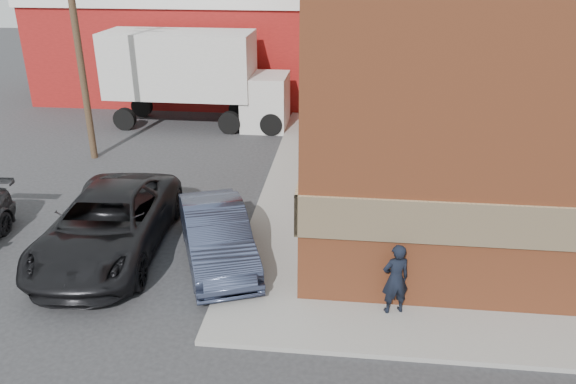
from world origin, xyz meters
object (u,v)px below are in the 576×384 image
(utility_pole, at_px, (77,35))
(suv_a, at_px, (108,225))
(box_truck, at_px, (198,73))
(brick_building, at_px, (530,45))
(warehouse, at_px, (198,43))
(sedan, at_px, (217,236))
(man, at_px, (395,279))

(utility_pole, distance_m, suv_a, 8.97)
(box_truck, bearing_deg, brick_building, -20.13)
(brick_building, distance_m, box_truck, 13.91)
(warehouse, height_order, box_truck, warehouse)
(sedan, bearing_deg, warehouse, 84.57)
(warehouse, distance_m, utility_pole, 11.27)
(box_truck, bearing_deg, utility_pole, -122.75)
(brick_building, height_order, box_truck, brick_building)
(man, relative_size, sedan, 0.37)
(brick_building, xyz_separation_m, sedan, (-9.30, -7.30, -3.92))
(warehouse, xyz_separation_m, box_truck, (1.64, -6.19, -0.35))
(utility_pole, xyz_separation_m, sedan, (6.70, -7.30, -3.99))
(utility_pole, xyz_separation_m, suv_a, (3.69, -7.20, -3.89))
(utility_pole, bearing_deg, sedan, -47.46)
(man, bearing_deg, suv_a, -33.79)
(sedan, xyz_separation_m, suv_a, (-3.01, 0.11, 0.10))
(sedan, xyz_separation_m, box_truck, (-3.56, 12.11, 1.70))
(utility_pole, relative_size, box_truck, 1.04)
(suv_a, bearing_deg, box_truck, 88.96)
(suv_a, bearing_deg, man, -18.99)
(sedan, bearing_deg, brick_building, 16.85)
(brick_building, xyz_separation_m, warehouse, (-14.50, 11.00, -1.87))
(suv_a, height_order, box_truck, box_truck)
(warehouse, height_order, sedan, warehouse)
(warehouse, height_order, man, warehouse)
(utility_pole, height_order, man, utility_pole)
(warehouse, relative_size, man, 9.49)
(warehouse, distance_m, sedan, 19.14)
(utility_pole, bearing_deg, box_truck, 56.87)
(brick_building, bearing_deg, warehouse, 142.80)
(brick_building, relative_size, utility_pole, 2.03)
(utility_pole, height_order, box_truck, utility_pole)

